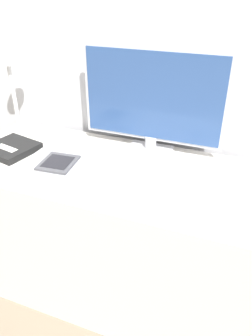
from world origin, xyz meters
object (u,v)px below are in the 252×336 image
object	(u,v)px
monitor	(152,100)
ereader	(58,163)
desk_lamp	(11,78)
keyboard	(201,196)
laptop	(61,164)
notebook	(11,148)

from	to	relation	value
monitor	ereader	xyz separation A→B (m)	(-0.31, -0.31, -0.21)
desk_lamp	keyboard	bearing A→B (deg)	-14.31
laptop	desk_lamp	distance (m)	0.54
laptop	notebook	distance (m)	0.29
keyboard	notebook	size ratio (longest dim) A/B	1.23
keyboard	notebook	world-z (taller)	notebook
ereader	notebook	xyz separation A→B (m)	(-0.29, 0.06, -0.01)
keyboard	notebook	distance (m)	0.89
notebook	keyboard	bearing A→B (deg)	-3.36
monitor	notebook	bearing A→B (deg)	-157.55
monitor	laptop	size ratio (longest dim) A/B	2.04
laptop	ereader	distance (m)	0.02
ereader	notebook	bearing A→B (deg)	168.11
desk_lamp	laptop	bearing A→B (deg)	-31.81
keyboard	ereader	world-z (taller)	ereader
monitor	desk_lamp	distance (m)	0.71
keyboard	desk_lamp	distance (m)	1.06
desk_lamp	ereader	bearing A→B (deg)	-33.77
desk_lamp	monitor	bearing A→B (deg)	3.80
laptop	desk_lamp	xyz separation A→B (m)	(-0.39, 0.24, 0.27)
keyboard	notebook	bearing A→B (deg)	176.64
laptop	ereader	xyz separation A→B (m)	(-0.00, -0.02, 0.02)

